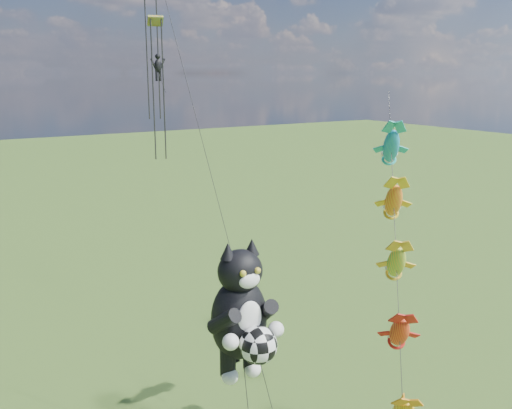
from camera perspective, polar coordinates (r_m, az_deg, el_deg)
cat_kite_rig at (r=22.34m, az=-1.38°, el=-10.77°), size 2.70×4.26×11.44m
fish_windsock_rig at (r=26.17m, az=13.86°, el=-5.73°), size 10.10×12.51×16.66m
parafoil_rig at (r=34.68m, az=-9.62°, el=14.13°), size 1.93×17.55×25.83m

